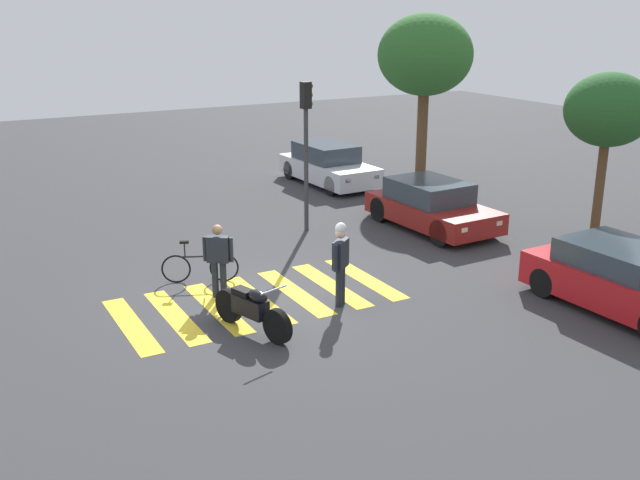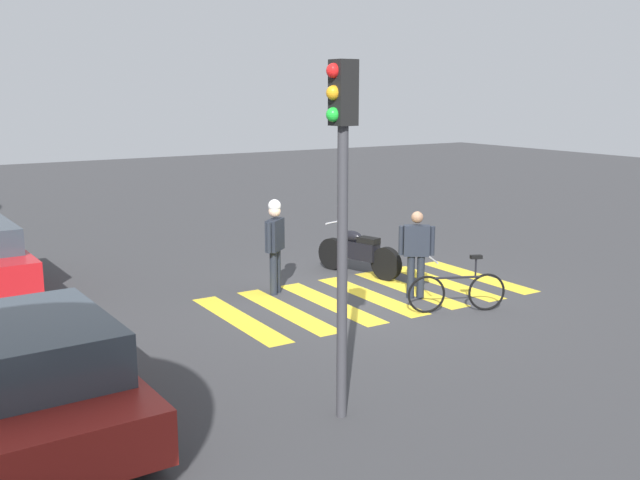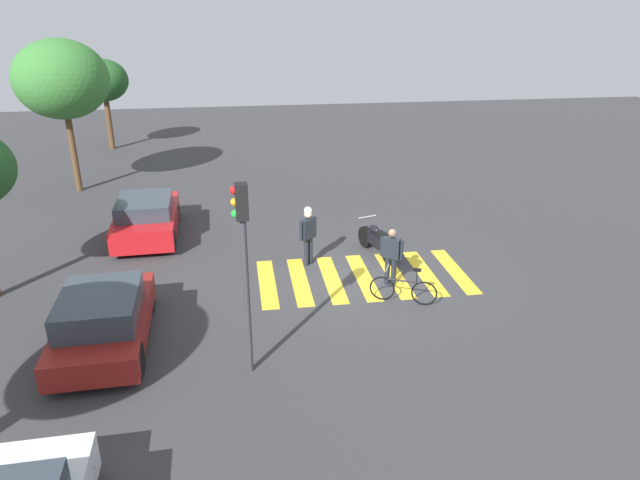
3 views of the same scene
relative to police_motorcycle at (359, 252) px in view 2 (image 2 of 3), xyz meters
The scene contains 8 objects.
ground_plane 1.68m from the police_motorcycle, 152.66° to the left, with size 60.00×60.00×0.00m, color #38383A.
police_motorcycle is the anchor object (origin of this frame).
leaning_bicycle 3.03m from the police_motorcycle, behind, with size 0.76×1.60×0.99m.
officer_on_foot 2.26m from the police_motorcycle, 99.19° to the left, with size 0.46×0.54×1.79m.
officer_by_motorcycle 2.03m from the police_motorcycle, behind, with size 0.43×0.55×1.62m.
crosswalk_stripes 1.68m from the police_motorcycle, 152.66° to the left, with size 2.98×5.85×0.01m.
car_maroon_wagon 8.22m from the police_motorcycle, 118.69° to the left, with size 4.06×2.00×1.34m.
traffic_light_pole 7.14m from the police_motorcycle, 143.20° to the left, with size 0.25×0.33×4.08m.
Camera 2 is at (-10.66, 7.76, 3.75)m, focal length 41.13 mm.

